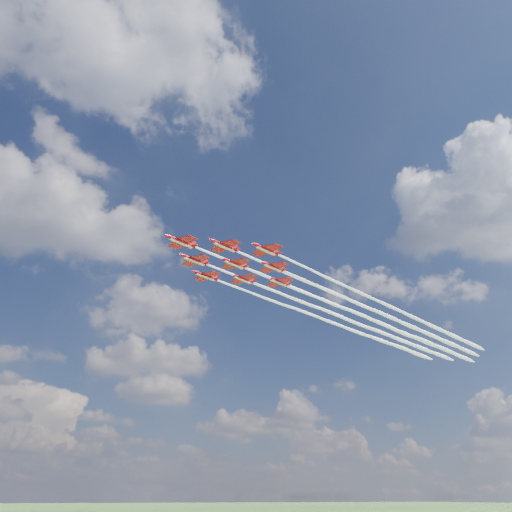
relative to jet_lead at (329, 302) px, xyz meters
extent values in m
cylinder|color=red|center=(-65.49, -29.72, 0.00)|extent=(8.41, 4.68, 1.20)
cone|color=red|center=(-70.44, -31.96, 0.00)|extent=(2.47, 1.99, 1.20)
cone|color=red|center=(-60.84, -27.61, 0.00)|extent=(1.93, 1.66, 1.09)
ellipsoid|color=black|center=(-67.47, -30.61, 0.49)|extent=(2.47, 1.83, 0.78)
cube|color=red|center=(-65.00, -29.49, -0.06)|extent=(7.30, 10.54, 0.15)
cube|color=red|center=(-61.54, -27.92, 0.00)|extent=(3.00, 4.19, 0.13)
cube|color=red|center=(-61.34, -27.83, 0.98)|extent=(1.65, 0.86, 1.96)
cube|color=white|center=(-65.49, -29.72, -0.54)|extent=(7.83, 4.26, 0.13)
cylinder|color=red|center=(-52.77, -31.79, 0.00)|extent=(8.41, 4.68, 1.20)
cone|color=red|center=(-57.72, -34.03, 0.00)|extent=(2.47, 1.99, 1.20)
cone|color=red|center=(-48.12, -29.68, 0.00)|extent=(1.93, 1.66, 1.09)
ellipsoid|color=black|center=(-54.75, -32.69, 0.49)|extent=(2.47, 1.83, 0.78)
cube|color=red|center=(-52.28, -31.56, -0.06)|extent=(7.30, 10.54, 0.15)
cube|color=red|center=(-48.81, -29.99, 0.00)|extent=(3.00, 4.19, 0.13)
cube|color=red|center=(-48.61, -29.90, 0.98)|extent=(1.65, 0.86, 1.96)
cube|color=white|center=(-52.77, -31.79, -0.54)|extent=(7.83, 4.26, 0.13)
cylinder|color=red|center=(-58.67, -18.78, 0.00)|extent=(8.41, 4.68, 1.20)
cone|color=red|center=(-63.62, -21.02, 0.00)|extent=(2.47, 1.99, 1.20)
cone|color=red|center=(-54.02, -16.67, 0.00)|extent=(1.93, 1.66, 1.09)
ellipsoid|color=black|center=(-60.65, -19.67, 0.49)|extent=(2.47, 1.83, 0.78)
cube|color=red|center=(-58.18, -18.55, -0.06)|extent=(7.30, 10.54, 0.15)
cube|color=red|center=(-54.72, -16.98, 0.00)|extent=(3.00, 4.19, 0.13)
cube|color=red|center=(-54.52, -16.89, 0.98)|extent=(1.65, 0.86, 1.96)
cube|color=white|center=(-58.67, -18.78, -0.54)|extent=(7.83, 4.26, 0.13)
cylinder|color=red|center=(-40.05, -33.86, 0.00)|extent=(8.41, 4.68, 1.20)
cone|color=red|center=(-44.99, -36.11, 0.00)|extent=(2.47, 1.99, 1.20)
cone|color=red|center=(-35.39, -31.75, 0.00)|extent=(1.93, 1.66, 1.09)
ellipsoid|color=black|center=(-42.03, -34.76, 0.49)|extent=(2.47, 1.83, 0.78)
cube|color=red|center=(-39.55, -33.64, -0.06)|extent=(7.30, 10.54, 0.15)
cube|color=red|center=(-36.09, -32.06, 0.00)|extent=(3.00, 4.19, 0.13)
cube|color=red|center=(-35.89, -31.97, 0.98)|extent=(1.65, 0.86, 1.96)
cube|color=white|center=(-40.05, -33.86, -0.54)|extent=(7.83, 4.26, 0.13)
cylinder|color=red|center=(-45.95, -20.85, 0.00)|extent=(8.41, 4.68, 1.20)
cone|color=red|center=(-50.90, -23.09, 0.00)|extent=(2.47, 1.99, 1.20)
cone|color=red|center=(-41.30, -18.74, 0.00)|extent=(1.93, 1.66, 1.09)
ellipsoid|color=black|center=(-47.93, -21.75, 0.49)|extent=(2.47, 1.83, 0.78)
cube|color=red|center=(-45.45, -20.62, -0.06)|extent=(7.30, 10.54, 0.15)
cube|color=red|center=(-41.99, -19.05, 0.00)|extent=(3.00, 4.19, 0.13)
cube|color=red|center=(-41.79, -18.96, 0.98)|extent=(1.65, 0.86, 1.96)
cube|color=white|center=(-45.95, -20.85, -0.54)|extent=(7.83, 4.26, 0.13)
cylinder|color=red|center=(-51.85, -7.84, 0.00)|extent=(8.41, 4.68, 1.20)
cone|color=red|center=(-56.80, -10.08, 0.00)|extent=(2.47, 1.99, 1.20)
cone|color=red|center=(-47.20, -5.73, 0.00)|extent=(1.93, 1.66, 1.09)
ellipsoid|color=black|center=(-53.83, -8.73, 0.49)|extent=(2.47, 1.83, 0.78)
cube|color=red|center=(-51.36, -7.61, -0.06)|extent=(7.30, 10.54, 0.15)
cube|color=red|center=(-47.89, -6.04, 0.00)|extent=(3.00, 4.19, 0.13)
cube|color=red|center=(-47.70, -5.95, 0.98)|extent=(1.65, 0.86, 1.96)
cube|color=white|center=(-51.85, -7.84, -0.54)|extent=(7.83, 4.26, 0.13)
cylinder|color=red|center=(-33.22, -22.92, 0.00)|extent=(8.41, 4.68, 1.20)
cone|color=red|center=(-38.17, -25.17, 0.00)|extent=(2.47, 1.99, 1.20)
cone|color=red|center=(-28.57, -20.81, 0.00)|extent=(1.93, 1.66, 1.09)
ellipsoid|color=black|center=(-35.20, -23.82, 0.49)|extent=(2.47, 1.83, 0.78)
cube|color=red|center=(-32.73, -22.70, -0.06)|extent=(7.30, 10.54, 0.15)
cube|color=red|center=(-29.27, -21.12, 0.00)|extent=(3.00, 4.19, 0.13)
cube|color=red|center=(-29.07, -21.03, 0.98)|extent=(1.65, 0.86, 1.96)
cube|color=white|center=(-33.22, -22.92, -0.54)|extent=(7.83, 4.26, 0.13)
cylinder|color=red|center=(-39.13, -9.91, 0.00)|extent=(8.41, 4.68, 1.20)
cone|color=red|center=(-44.08, -12.15, 0.00)|extent=(2.47, 1.99, 1.20)
cone|color=red|center=(-34.48, -7.80, 0.00)|extent=(1.93, 1.66, 1.09)
ellipsoid|color=black|center=(-41.11, -10.81, 0.49)|extent=(2.47, 1.83, 0.78)
cube|color=red|center=(-38.63, -9.68, -0.06)|extent=(7.30, 10.54, 0.15)
cube|color=red|center=(-35.17, -8.11, 0.00)|extent=(3.00, 4.19, 0.13)
cube|color=red|center=(-34.97, -8.02, 0.98)|extent=(1.65, 0.86, 1.96)
cube|color=white|center=(-39.13, -9.91, -0.54)|extent=(7.83, 4.26, 0.13)
cylinder|color=red|center=(-26.40, -11.98, 0.00)|extent=(8.41, 4.68, 1.20)
cone|color=red|center=(-31.35, -14.23, 0.00)|extent=(2.47, 1.99, 1.20)
cone|color=red|center=(-21.75, -9.87, 0.00)|extent=(1.93, 1.66, 1.09)
ellipsoid|color=black|center=(-28.38, -12.88, 0.49)|extent=(2.47, 1.83, 0.78)
cube|color=red|center=(-25.91, -11.76, -0.06)|extent=(7.30, 10.54, 0.15)
cube|color=red|center=(-22.45, -10.18, 0.00)|extent=(3.00, 4.19, 0.13)
cube|color=red|center=(-22.25, -10.09, 0.98)|extent=(1.65, 0.86, 1.96)
cube|color=white|center=(-26.40, -11.98, -0.54)|extent=(7.83, 4.26, 0.13)
camera|label=1|loc=(-91.31, -160.15, -68.21)|focal=35.00mm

